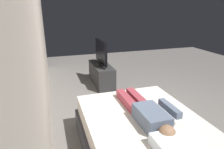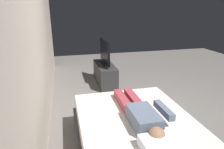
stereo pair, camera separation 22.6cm
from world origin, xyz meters
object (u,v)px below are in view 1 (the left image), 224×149
at_px(person, 147,112).
at_px(bed, 144,139).
at_px(tv, 101,53).
at_px(remote, 169,107).
at_px(tv_stand, 101,74).

bearing_deg(person, bed, 129.39).
distance_m(bed, tv, 2.68).
height_order(remote, tv, tv).
xyz_separation_m(remote, tv, (2.44, 0.29, 0.24)).
bearing_deg(remote, person, 110.47).
bearing_deg(tv, remote, -173.17).
relative_size(person, tv, 1.43).
bearing_deg(tv_stand, person, 177.52).
distance_m(person, tv_stand, 2.62).
distance_m(bed, tv_stand, 2.63).
bearing_deg(bed, remote, -67.75).
relative_size(bed, tv_stand, 1.74).
xyz_separation_m(person, tv, (2.59, -0.11, 0.16)).
bearing_deg(bed, tv_stand, -3.22).
xyz_separation_m(bed, tv, (2.62, -0.15, 0.52)).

